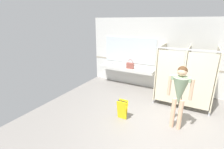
% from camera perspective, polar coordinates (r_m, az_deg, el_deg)
% --- Properties ---
extents(ground_plane, '(7.51, 6.45, 0.10)m').
position_cam_1_polar(ground_plane, '(4.71, 14.94, -18.90)').
color(ground_plane, gray).
extents(wall_back, '(7.51, 0.12, 2.87)m').
position_cam_1_polar(wall_back, '(6.87, 22.05, 5.92)').
color(wall_back, silver).
rests_on(wall_back, ground_plane).
extents(wall_back_tile_band, '(7.51, 0.01, 0.06)m').
position_cam_1_polar(wall_back_tile_band, '(6.90, 21.60, 2.69)').
color(wall_back_tile_band, '#9E937F').
rests_on(wall_back_tile_band, wall_back).
extents(vanity_counter, '(2.43, 0.56, 0.94)m').
position_cam_1_polar(vanity_counter, '(7.30, 5.30, 1.13)').
color(vanity_counter, silver).
rests_on(vanity_counter, ground_plane).
extents(mirror_panel, '(2.33, 0.02, 1.08)m').
position_cam_1_polar(mirror_panel, '(7.27, 6.15, 8.41)').
color(mirror_panel, silver).
rests_on(mirror_panel, wall_back).
extents(bathroom_stalls, '(1.77, 1.47, 1.97)m').
position_cam_1_polar(bathroom_stalls, '(5.97, 24.03, -0.07)').
color(bathroom_stalls, beige).
rests_on(bathroom_stalls, ground_plane).
extents(person_standing, '(0.60, 0.43, 1.72)m').
position_cam_1_polar(person_standing, '(4.43, 22.50, -5.10)').
color(person_standing, '#DBAD89').
rests_on(person_standing, ground_plane).
extents(handbag, '(0.30, 0.14, 0.39)m').
position_cam_1_polar(handbag, '(6.92, 6.35, 3.14)').
color(handbag, '#934C42').
rests_on(handbag, vanity_counter).
extents(soap_dispenser, '(0.07, 0.07, 0.22)m').
position_cam_1_polar(soap_dispenser, '(7.21, 7.15, 3.46)').
color(soap_dispenser, white).
rests_on(soap_dispenser, vanity_counter).
extents(wet_floor_sign, '(0.28, 0.19, 0.58)m').
position_cam_1_polar(wet_floor_sign, '(4.86, 3.57, -12.02)').
color(wet_floor_sign, yellow).
rests_on(wet_floor_sign, ground_plane).
extents(floor_drain_cover, '(0.14, 0.14, 0.01)m').
position_cam_1_polar(floor_drain_cover, '(5.26, 21.79, -14.63)').
color(floor_drain_cover, '#B7BABF').
rests_on(floor_drain_cover, ground_plane).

